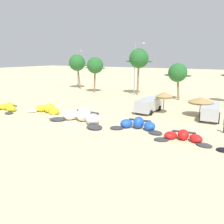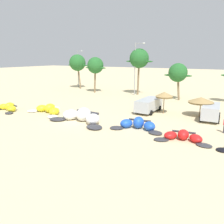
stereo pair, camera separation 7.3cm
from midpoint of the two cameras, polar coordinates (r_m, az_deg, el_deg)
ground_plane at (r=28.06m, az=-9.68°, el=-1.80°), size 260.00×260.00×0.00m
kite_far_left at (r=35.27m, az=-25.14°, el=1.02°), size 5.35×2.95×1.14m
kite_left at (r=31.72m, az=-16.11°, el=0.57°), size 6.44×3.54×1.27m
kite_left_of_center at (r=26.66m, az=-7.87°, el=-1.19°), size 8.05×3.95×1.61m
kite_center at (r=23.99m, az=6.52°, el=-3.20°), size 5.87×3.06×1.27m
kite_right_of_center at (r=21.69m, az=17.59°, el=-5.99°), size 5.27×2.79×0.94m
beach_umbrella_near_van at (r=30.72m, az=13.11°, el=4.31°), size 2.34×2.34×2.97m
beach_umbrella_middle at (r=30.62m, az=21.66°, el=2.82°), size 3.18×3.18×2.52m
parked_van at (r=29.87m, az=23.83°, el=0.31°), size 2.37×4.86×1.84m
parked_car_second at (r=31.58m, az=9.34°, el=2.01°), size 2.45×5.35×1.84m
palm_leftmost at (r=55.25m, az=-8.92°, el=12.27°), size 5.85×3.90×8.08m
palm_left at (r=48.01m, az=-4.38°, el=11.71°), size 5.12×3.41×7.47m
palm_left_of_gap at (r=45.42m, az=6.83°, el=13.34°), size 5.70×3.80×9.10m
palm_center_left at (r=41.25m, az=16.36°, el=9.55°), size 4.90×3.27×6.46m
lamppost_west at (r=58.17m, az=-8.71°, el=11.34°), size 1.73×0.24×9.05m
lamppost_west_center at (r=44.65m, az=5.95°, el=11.45°), size 2.08×0.24×10.13m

